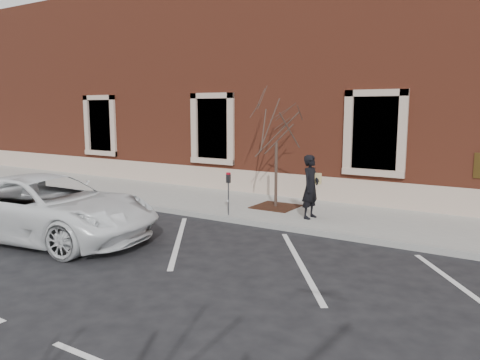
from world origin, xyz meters
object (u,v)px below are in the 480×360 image
Objects in this scene: white_truck at (46,208)px; man at (311,187)px; sapling at (277,124)px; parking_meter at (228,186)px.

man is at bearing -54.21° from white_truck.
parking_meter is at bearing -110.68° from sapling.
sapling reaches higher than parking_meter.
parking_meter is 2.45m from sapling.
sapling reaches higher than white_truck.
sapling is (0.63, 1.67, 1.68)m from parking_meter.
sapling reaches higher than man.
man is 0.31× the size of white_truck.
man reaches higher than white_truck.
white_truck is at bearing -121.67° from parking_meter.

